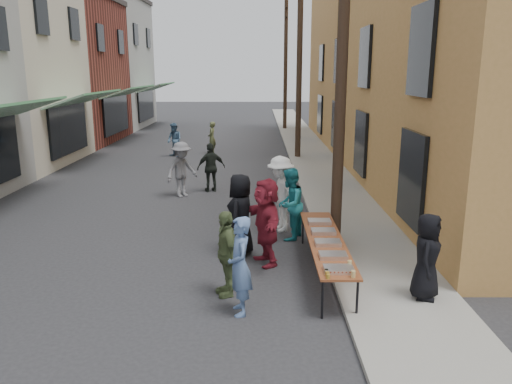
{
  "coord_description": "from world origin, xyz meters",
  "views": [
    {
      "loc": [
        2.44,
        -8.49,
        4.06
      ],
      "look_at": [
        2.38,
        2.85,
        1.3
      ],
      "focal_mm": 35.0,
      "sensor_mm": 36.0,
      "label": 1
    }
  ],
  "objects_px": {
    "guest_front_a": "(241,215)",
    "server": "(427,256)",
    "utility_pole_mid": "(299,61)",
    "catering_tray_sausage": "(339,269)",
    "utility_pole_near": "(342,50)",
    "guest_front_c": "(290,204)",
    "serving_table": "(326,241)",
    "utility_pole_far": "(286,64)"
  },
  "relations": [
    {
      "from": "utility_pole_far",
      "to": "guest_front_a",
      "type": "distance_m",
      "value": 25.11
    },
    {
      "from": "serving_table",
      "to": "guest_front_c",
      "type": "relative_size",
      "value": 2.25
    },
    {
      "from": "guest_front_a",
      "to": "serving_table",
      "type": "bearing_deg",
      "value": 73.38
    },
    {
      "from": "utility_pole_mid",
      "to": "catering_tray_sausage",
      "type": "relative_size",
      "value": 18.0
    },
    {
      "from": "utility_pole_mid",
      "to": "utility_pole_far",
      "type": "bearing_deg",
      "value": 90.0
    },
    {
      "from": "utility_pole_near",
      "to": "catering_tray_sausage",
      "type": "xyz_separation_m",
      "value": [
        -0.5,
        -3.59,
        -3.71
      ]
    },
    {
      "from": "utility_pole_near",
      "to": "guest_front_c",
      "type": "xyz_separation_m",
      "value": [
        -1.09,
        0.28,
        -3.61
      ]
    },
    {
      "from": "serving_table",
      "to": "catering_tray_sausage",
      "type": "xyz_separation_m",
      "value": [
        -0.0,
        -1.65,
        0.08
      ]
    },
    {
      "from": "utility_pole_near",
      "to": "serving_table",
      "type": "distance_m",
      "value": 4.29
    },
    {
      "from": "guest_front_c",
      "to": "catering_tray_sausage",
      "type": "bearing_deg",
      "value": 31.26
    },
    {
      "from": "guest_front_a",
      "to": "server",
      "type": "xyz_separation_m",
      "value": [
        3.37,
        -2.46,
        -0.05
      ]
    },
    {
      "from": "guest_front_a",
      "to": "guest_front_c",
      "type": "xyz_separation_m",
      "value": [
        1.17,
        1.03,
        -0.03
      ]
    },
    {
      "from": "catering_tray_sausage",
      "to": "server",
      "type": "distance_m",
      "value": 1.66
    },
    {
      "from": "server",
      "to": "guest_front_c",
      "type": "bearing_deg",
      "value": 56.03
    },
    {
      "from": "catering_tray_sausage",
      "to": "utility_pole_near",
      "type": "bearing_deg",
      "value": 82.07
    },
    {
      "from": "serving_table",
      "to": "guest_front_a",
      "type": "height_order",
      "value": "guest_front_a"
    },
    {
      "from": "utility_pole_mid",
      "to": "utility_pole_near",
      "type": "bearing_deg",
      "value": -90.0
    },
    {
      "from": "serving_table",
      "to": "server",
      "type": "bearing_deg",
      "value": -38.09
    },
    {
      "from": "utility_pole_far",
      "to": "guest_front_c",
      "type": "height_order",
      "value": "utility_pole_far"
    },
    {
      "from": "utility_pole_mid",
      "to": "server",
      "type": "bearing_deg",
      "value": -85.82
    },
    {
      "from": "utility_pole_far",
      "to": "serving_table",
      "type": "height_order",
      "value": "utility_pole_far"
    },
    {
      "from": "utility_pole_mid",
      "to": "guest_front_a",
      "type": "distance_m",
      "value": 13.43
    },
    {
      "from": "utility_pole_far",
      "to": "server",
      "type": "distance_m",
      "value": 27.47
    },
    {
      "from": "utility_pole_mid",
      "to": "serving_table",
      "type": "relative_size",
      "value": 2.25
    },
    {
      "from": "utility_pole_near",
      "to": "server",
      "type": "height_order",
      "value": "utility_pole_near"
    },
    {
      "from": "utility_pole_far",
      "to": "guest_front_a",
      "type": "relative_size",
      "value": 4.87
    },
    {
      "from": "utility_pole_near",
      "to": "server",
      "type": "relative_size",
      "value": 5.78
    },
    {
      "from": "utility_pole_near",
      "to": "guest_front_a",
      "type": "bearing_deg",
      "value": -161.67
    },
    {
      "from": "catering_tray_sausage",
      "to": "guest_front_c",
      "type": "xyz_separation_m",
      "value": [
        -0.59,
        3.87,
        0.1
      ]
    },
    {
      "from": "utility_pole_near",
      "to": "guest_front_c",
      "type": "relative_size",
      "value": 5.06
    },
    {
      "from": "utility_pole_far",
      "to": "server",
      "type": "relative_size",
      "value": 5.78
    },
    {
      "from": "utility_pole_mid",
      "to": "guest_front_a",
      "type": "bearing_deg",
      "value": -100.06
    },
    {
      "from": "server",
      "to": "guest_front_a",
      "type": "bearing_deg",
      "value": 77.66
    },
    {
      "from": "guest_front_c",
      "to": "guest_front_a",
      "type": "bearing_deg",
      "value": -26.02
    },
    {
      "from": "serving_table",
      "to": "guest_front_a",
      "type": "distance_m",
      "value": 2.14
    },
    {
      "from": "serving_table",
      "to": "server",
      "type": "distance_m",
      "value": 2.05
    },
    {
      "from": "utility_pole_near",
      "to": "server",
      "type": "bearing_deg",
      "value": -70.88
    },
    {
      "from": "utility_pole_mid",
      "to": "server",
      "type": "distance_m",
      "value": 15.67
    },
    {
      "from": "catering_tray_sausage",
      "to": "serving_table",
      "type": "bearing_deg",
      "value": 90.0
    },
    {
      "from": "utility_pole_near",
      "to": "utility_pole_far",
      "type": "distance_m",
      "value": 24.0
    },
    {
      "from": "catering_tray_sausage",
      "to": "utility_pole_far",
      "type": "bearing_deg",
      "value": 88.96
    },
    {
      "from": "utility_pole_far",
      "to": "guest_front_c",
      "type": "relative_size",
      "value": 5.06
    }
  ]
}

